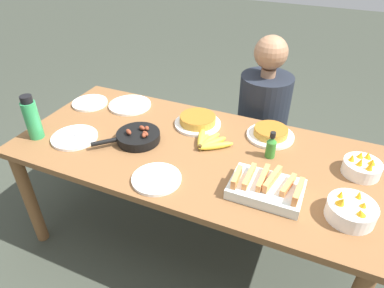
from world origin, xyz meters
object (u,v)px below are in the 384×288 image
object	(u,v)px
frittata_plate_side	(198,121)
hot_sauce_bottle	(271,146)
skillet	(138,137)
empty_plate_near_front	(157,179)
empty_plate_far_left	(130,105)
frittata_plate_center	(271,133)
water_bottle	(32,118)
fruit_bowl_citrus	(351,210)
empty_plate_mid_edge	(90,103)
banana_bunch	(208,142)
empty_plate_far_right	(75,137)
melon_tray	(266,188)
fruit_bowl_mango	(362,167)
person_figure	(260,132)

from	to	relation	value
frittata_plate_side	hot_sauce_bottle	xyz separation A→B (m)	(0.46, -0.14, 0.04)
skillet	empty_plate_near_front	xyz separation A→B (m)	(0.25, -0.25, -0.02)
skillet	empty_plate_far_left	size ratio (longest dim) A/B	1.14
skillet	frittata_plate_center	size ratio (longest dim) A/B	1.17
water_bottle	fruit_bowl_citrus	bearing A→B (deg)	1.85
frittata_plate_center	skillet	bearing A→B (deg)	-153.01
empty_plate_mid_edge	hot_sauce_bottle	xyz separation A→B (m)	(1.20, -0.10, 0.06)
banana_bunch	skillet	size ratio (longest dim) A/B	0.75
empty_plate_far_right	empty_plate_mid_edge	xyz separation A→B (m)	(-0.18, 0.37, 0.00)
empty_plate_mid_edge	water_bottle	world-z (taller)	water_bottle
frittata_plate_side	melon_tray	bearing A→B (deg)	-39.58
empty_plate_mid_edge	frittata_plate_center	bearing A→B (deg)	4.22
skillet	hot_sauce_bottle	bearing A→B (deg)	147.26
fruit_bowl_mango	fruit_bowl_citrus	xyz separation A→B (m)	(-0.03, -0.32, 0.00)
fruit_bowl_citrus	melon_tray	bearing A→B (deg)	179.20
frittata_plate_center	melon_tray	bearing A→B (deg)	-79.33
frittata_plate_center	frittata_plate_side	size ratio (longest dim) A/B	0.96
skillet	person_figure	size ratio (longest dim) A/B	0.27
frittata_plate_side	empty_plate_near_front	distance (m)	0.53
empty_plate_near_front	fruit_bowl_citrus	xyz separation A→B (m)	(0.83, 0.11, 0.03)
person_figure	hot_sauce_bottle	bearing A→B (deg)	-73.75
banana_bunch	empty_plate_near_front	distance (m)	0.39
melon_tray	empty_plate_far_right	xyz separation A→B (m)	(-1.07, 0.01, -0.03)
melon_tray	fruit_bowl_citrus	bearing A→B (deg)	-0.80
empty_plate_mid_edge	skillet	bearing A→B (deg)	-25.69
empty_plate_near_front	hot_sauce_bottle	size ratio (longest dim) A/B	1.59
empty_plate_near_front	water_bottle	bearing A→B (deg)	175.71
skillet	empty_plate_mid_edge	xyz separation A→B (m)	(-0.51, 0.25, -0.02)
melon_tray	frittata_plate_side	bearing A→B (deg)	140.42
melon_tray	empty_plate_mid_edge	distance (m)	1.30
melon_tray	frittata_plate_center	distance (m)	0.47
empty_plate_far_left	empty_plate_far_right	xyz separation A→B (m)	(-0.08, -0.45, 0.00)
empty_plate_near_front	empty_plate_far_right	bearing A→B (deg)	167.71
skillet	water_bottle	world-z (taller)	water_bottle
skillet	hot_sauce_bottle	world-z (taller)	hot_sauce_bottle
empty_plate_mid_edge	melon_tray	bearing A→B (deg)	-16.79
empty_plate_near_front	water_bottle	distance (m)	0.79
skillet	water_bottle	xyz separation A→B (m)	(-0.53, -0.19, 0.09)
empty_plate_far_right	person_figure	xyz separation A→B (m)	(0.85, 0.85, -0.25)
empty_plate_mid_edge	fruit_bowl_mango	xyz separation A→B (m)	(1.63, -0.06, 0.03)
empty_plate_far_right	water_bottle	bearing A→B (deg)	-161.52
empty_plate_near_front	empty_plate_mid_edge	bearing A→B (deg)	147.06
empty_plate_mid_edge	water_bottle	size ratio (longest dim) A/B	0.89
skillet	empty_plate_far_left	distance (m)	0.42
banana_bunch	fruit_bowl_mango	world-z (taller)	fruit_bowl_mango
melon_tray	fruit_bowl_citrus	world-z (taller)	fruit_bowl_citrus
empty_plate_far_right	empty_plate_mid_edge	world-z (taller)	same
empty_plate_near_front	fruit_bowl_mango	distance (m)	0.97
person_figure	empty_plate_mid_edge	bearing A→B (deg)	-154.62
fruit_bowl_mango	fruit_bowl_citrus	world-z (taller)	fruit_bowl_citrus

